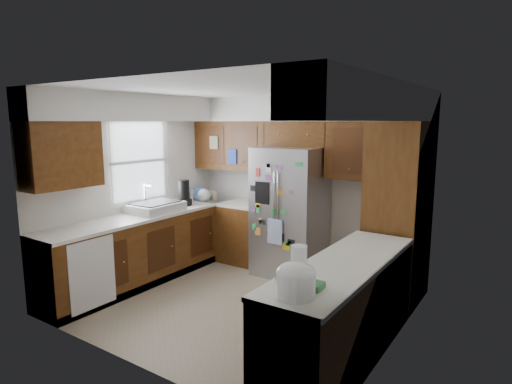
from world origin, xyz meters
TOP-DOWN VIEW (x-y plane):
  - floor at (0.00, 0.00)m, footprint 3.60×3.60m
  - room_shell at (-0.11, 0.36)m, footprint 3.64×3.24m
  - left_counter_run at (-1.36, 0.03)m, footprint 1.36×3.20m
  - right_counter_run at (1.50, -0.47)m, footprint 0.63×2.25m
  - pantry at (1.50, 1.15)m, footprint 0.60×0.90m
  - fridge at (-0.00, 1.20)m, footprint 0.90×0.79m
  - bridge_cabinet at (0.00, 1.43)m, footprint 0.96×0.34m
  - fridge_top_items at (-0.07, 1.40)m, footprint 0.56×0.33m
  - sink_assembly at (-1.50, 0.10)m, footprint 0.52×0.70m
  - left_counter_clutter at (-1.48, 0.86)m, footprint 0.35×0.87m
  - rice_cooker at (1.50, -1.38)m, footprint 0.29×0.28m
  - paper_towel at (1.37, -1.09)m, footprint 0.13×0.13m

SIDE VIEW (x-z plane):
  - floor at x=0.00m, z-range 0.00..0.00m
  - right_counter_run at x=1.50m, z-range -0.04..0.88m
  - left_counter_run at x=-1.36m, z-range -0.03..0.89m
  - fridge at x=0.00m, z-range 0.00..1.80m
  - sink_assembly at x=-1.50m, z-range 0.80..1.17m
  - rice_cooker at x=1.50m, z-range 0.92..1.17m
  - left_counter_clutter at x=-1.48m, z-range 0.86..1.24m
  - paper_towel at x=1.37m, z-range 0.92..1.20m
  - pantry at x=1.50m, z-range 0.00..2.15m
  - room_shell at x=-0.11m, z-range 0.56..3.08m
  - bridge_cabinet at x=0.00m, z-range 1.80..2.15m
  - fridge_top_items at x=-0.07m, z-range 2.13..2.44m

